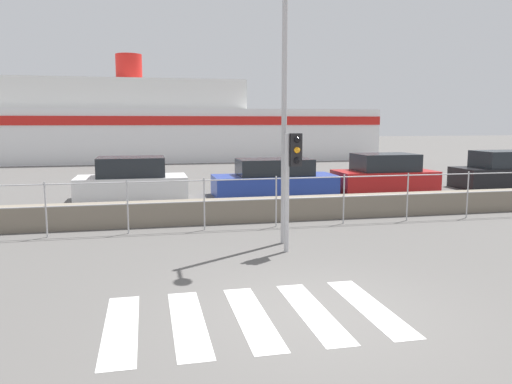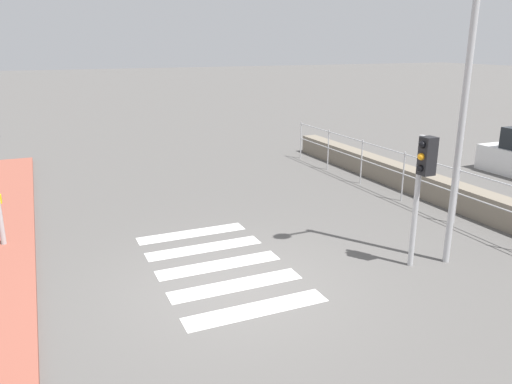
{
  "view_description": "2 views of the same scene",
  "coord_description": "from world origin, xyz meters",
  "px_view_note": "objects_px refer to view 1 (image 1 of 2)",
  "views": [
    {
      "loc": [
        -2.35,
        -6.61,
        2.75
      ],
      "look_at": [
        -0.45,
        2.0,
        1.5
      ],
      "focal_mm": 35.0,
      "sensor_mm": 36.0,
      "label": 1
    },
    {
      "loc": [
        7.32,
        -2.84,
        4.07
      ],
      "look_at": [
        -1.46,
        1.0,
        1.2
      ],
      "focal_mm": 35.0,
      "sensor_mm": 36.0,
      "label": 2
    }
  ],
  "objects_px": {
    "ferry_boat": "(169,127)",
    "parked_car_red": "(385,175)",
    "parked_car_blue": "(274,180)",
    "streetlamp": "(287,78)",
    "parked_car_black": "(506,172)",
    "traffic_light_far": "(292,165)",
    "parked_car_white": "(132,181)"
  },
  "relations": [
    {
      "from": "traffic_light_far",
      "to": "streetlamp",
      "type": "bearing_deg",
      "value": 87.03
    },
    {
      "from": "parked_car_white",
      "to": "parked_car_blue",
      "type": "height_order",
      "value": "parked_car_white"
    },
    {
      "from": "parked_car_black",
      "to": "streetlamp",
      "type": "bearing_deg",
      "value": -147.27
    },
    {
      "from": "ferry_boat",
      "to": "parked_car_red",
      "type": "xyz_separation_m",
      "value": [
        7.53,
        -18.57,
        -1.73
      ]
    },
    {
      "from": "streetlamp",
      "to": "ferry_boat",
      "type": "height_order",
      "value": "ferry_boat"
    },
    {
      "from": "streetlamp",
      "to": "parked_car_red",
      "type": "xyz_separation_m",
      "value": [
        6.2,
        7.53,
        -3.03
      ]
    },
    {
      "from": "ferry_boat",
      "to": "parked_car_red",
      "type": "distance_m",
      "value": 20.11
    },
    {
      "from": "streetlamp",
      "to": "parked_car_black",
      "type": "relative_size",
      "value": 1.37
    },
    {
      "from": "parked_car_blue",
      "to": "parked_car_red",
      "type": "relative_size",
      "value": 1.18
    },
    {
      "from": "parked_car_white",
      "to": "parked_car_red",
      "type": "relative_size",
      "value": 0.99
    },
    {
      "from": "traffic_light_far",
      "to": "streetlamp",
      "type": "height_order",
      "value": "streetlamp"
    },
    {
      "from": "ferry_boat",
      "to": "parked_car_blue",
      "type": "height_order",
      "value": "ferry_boat"
    },
    {
      "from": "parked_car_red",
      "to": "parked_car_black",
      "type": "bearing_deg",
      "value": 0.0
    },
    {
      "from": "streetlamp",
      "to": "parked_car_red",
      "type": "distance_m",
      "value": 10.22
    },
    {
      "from": "parked_car_blue",
      "to": "parked_car_red",
      "type": "distance_m",
      "value": 4.51
    },
    {
      "from": "parked_car_black",
      "to": "parked_car_red",
      "type": "bearing_deg",
      "value": -180.0
    },
    {
      "from": "ferry_boat",
      "to": "parked_car_blue",
      "type": "distance_m",
      "value": 18.9
    },
    {
      "from": "streetlamp",
      "to": "parked_car_blue",
      "type": "xyz_separation_m",
      "value": [
        1.69,
        7.53,
        -3.09
      ]
    },
    {
      "from": "parked_car_blue",
      "to": "parked_car_red",
      "type": "xyz_separation_m",
      "value": [
        4.51,
        -0.0,
        0.05
      ]
    },
    {
      "from": "streetlamp",
      "to": "parked_car_blue",
      "type": "bearing_deg",
      "value": 77.34
    },
    {
      "from": "parked_car_white",
      "to": "parked_car_black",
      "type": "bearing_deg",
      "value": -0.0
    },
    {
      "from": "ferry_boat",
      "to": "parked_car_black",
      "type": "distance_m",
      "value": 22.76
    },
    {
      "from": "parked_car_white",
      "to": "streetlamp",
      "type": "bearing_deg",
      "value": -64.91
    },
    {
      "from": "parked_car_white",
      "to": "parked_car_red",
      "type": "xyz_separation_m",
      "value": [
        9.73,
        -0.0,
        -0.01
      ]
    },
    {
      "from": "traffic_light_far",
      "to": "parked_car_white",
      "type": "relative_size",
      "value": 0.65
    },
    {
      "from": "parked_car_white",
      "to": "parked_car_blue",
      "type": "bearing_deg",
      "value": -0.0
    },
    {
      "from": "traffic_light_far",
      "to": "streetlamp",
      "type": "xyz_separation_m",
      "value": [
        0.03,
        0.58,
        1.82
      ]
    },
    {
      "from": "traffic_light_far",
      "to": "ferry_boat",
      "type": "height_order",
      "value": "ferry_boat"
    },
    {
      "from": "parked_car_blue",
      "to": "parked_car_black",
      "type": "distance_m",
      "value": 10.03
    },
    {
      "from": "parked_car_white",
      "to": "parked_car_blue",
      "type": "distance_m",
      "value": 5.22
    },
    {
      "from": "traffic_light_far",
      "to": "streetlamp",
      "type": "distance_m",
      "value": 1.91
    },
    {
      "from": "streetlamp",
      "to": "parked_car_black",
      "type": "bearing_deg",
      "value": 32.73
    }
  ]
}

